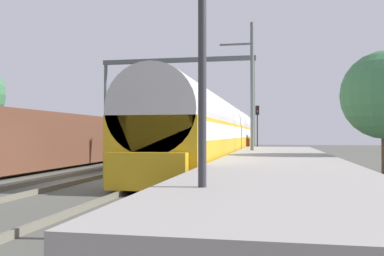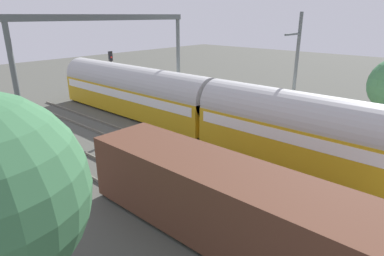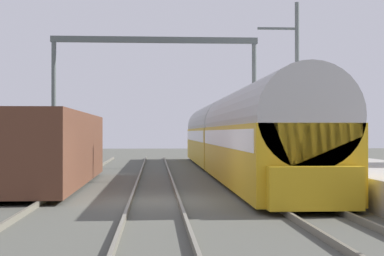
{
  "view_description": "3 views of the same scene",
  "coord_description": "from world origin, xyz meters",
  "px_view_note": "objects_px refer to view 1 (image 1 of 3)",
  "views": [
    {
      "loc": [
        7.7,
        -15.6,
        1.78
      ],
      "look_at": [
        4.02,
        3.36,
        2.07
      ],
      "focal_mm": 40.5,
      "sensor_mm": 36.0,
      "label": 1
    },
    {
      "loc": [
        -12.29,
        0.18,
        7.83
      ],
      "look_at": [
        0.43,
        11.45,
        1.87
      ],
      "focal_mm": 30.3,
      "sensor_mm": 36.0,
      "label": 2
    },
    {
      "loc": [
        0.01,
        -18.43,
        2.11
      ],
      "look_at": [
        2.01,
        14.22,
        2.35
      ],
      "focal_mm": 56.43,
      "sensor_mm": 36.0,
      "label": 3
    }
  ],
  "objects_px": {
    "freight_car": "(50,140)",
    "railway_signal_far": "(257,122)",
    "railway_signal_near": "(202,47)",
    "catenary_gantry": "(177,86)",
    "person_crossing": "(247,144)",
    "passenger_train": "(219,132)"
  },
  "relations": [
    {
      "from": "railway_signal_far",
      "to": "catenary_gantry",
      "type": "xyz_separation_m",
      "value": [
        -5.93,
        -8.84,
        2.68
      ]
    },
    {
      "from": "catenary_gantry",
      "to": "person_crossing",
      "type": "bearing_deg",
      "value": 0.55
    },
    {
      "from": "freight_car",
      "to": "catenary_gantry",
      "type": "bearing_deg",
      "value": 72.07
    },
    {
      "from": "railway_signal_near",
      "to": "catenary_gantry",
      "type": "bearing_deg",
      "value": 103.86
    },
    {
      "from": "railway_signal_far",
      "to": "railway_signal_near",
      "type": "bearing_deg",
      "value": -89.09
    },
    {
      "from": "railway_signal_far",
      "to": "catenary_gantry",
      "type": "distance_m",
      "value": 10.98
    },
    {
      "from": "passenger_train",
      "to": "freight_car",
      "type": "xyz_separation_m",
      "value": [
        -8.03,
        -7.43,
        -0.5
      ]
    },
    {
      "from": "person_crossing",
      "to": "railway_signal_far",
      "type": "relative_size",
      "value": 0.38
    },
    {
      "from": "railway_signal_near",
      "to": "catenary_gantry",
      "type": "height_order",
      "value": "catenary_gantry"
    },
    {
      "from": "person_crossing",
      "to": "railway_signal_near",
      "type": "relative_size",
      "value": 0.34
    },
    {
      "from": "passenger_train",
      "to": "railway_signal_far",
      "type": "height_order",
      "value": "railway_signal_far"
    },
    {
      "from": "freight_car",
      "to": "catenary_gantry",
      "type": "relative_size",
      "value": 1.05
    },
    {
      "from": "freight_car",
      "to": "catenary_gantry",
      "type": "distance_m",
      "value": 13.69
    },
    {
      "from": "freight_car",
      "to": "railway_signal_far",
      "type": "height_order",
      "value": "railway_signal_far"
    },
    {
      "from": "freight_car",
      "to": "railway_signal_far",
      "type": "relative_size",
      "value": 2.84
    },
    {
      "from": "freight_car",
      "to": "railway_signal_near",
      "type": "xyz_separation_m",
      "value": [
        10.51,
        -13.9,
        1.77
      ]
    },
    {
      "from": "railway_signal_near",
      "to": "passenger_train",
      "type": "bearing_deg",
      "value": 96.63
    },
    {
      "from": "passenger_train",
      "to": "freight_car",
      "type": "height_order",
      "value": "passenger_train"
    },
    {
      "from": "freight_car",
      "to": "railway_signal_far",
      "type": "distance_m",
      "value": 23.52
    },
    {
      "from": "passenger_train",
      "to": "railway_signal_near",
      "type": "height_order",
      "value": "railway_signal_near"
    },
    {
      "from": "person_crossing",
      "to": "railway_signal_near",
      "type": "height_order",
      "value": "railway_signal_near"
    },
    {
      "from": "person_crossing",
      "to": "catenary_gantry",
      "type": "distance_m",
      "value": 7.18
    }
  ]
}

